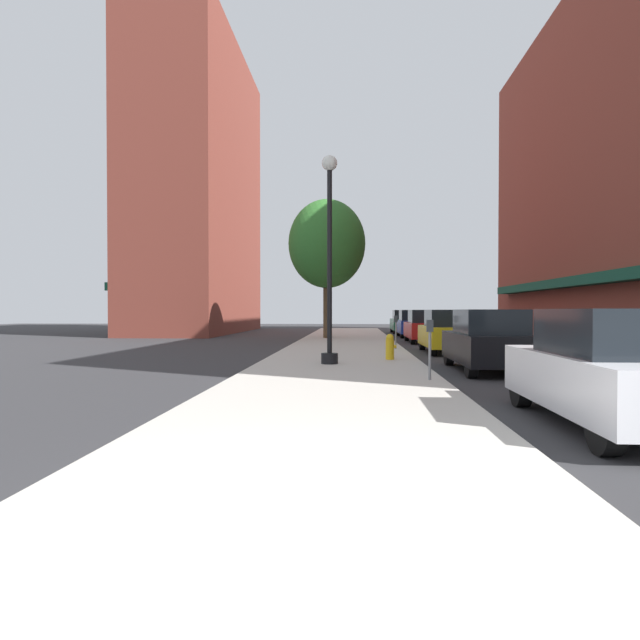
{
  "coord_description": "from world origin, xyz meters",
  "views": [
    {
      "loc": [
        0.4,
        -4.08,
        1.64
      ],
      "look_at": [
        -0.95,
        18.25,
        1.25
      ],
      "focal_mm": 31.57,
      "sensor_mm": 36.0,
      "label": 1
    }
  ],
  "objects": [
    {
      "name": "parking_meter_far",
      "position": [
        2.05,
        18.24,
        0.95
      ],
      "size": [
        0.14,
        0.09,
        1.31
      ],
      "color": "slate",
      "rests_on": "sidewalk_slab"
    },
    {
      "name": "car_yellow",
      "position": [
        4.0,
        17.72,
        0.81
      ],
      "size": [
        1.8,
        4.3,
        1.66
      ],
      "rotation": [
        0.0,
        0.0,
        -0.0
      ],
      "color": "black",
      "rests_on": "ground"
    },
    {
      "name": "tree_near",
      "position": [
        -1.09,
        26.76,
        5.26
      ],
      "size": [
        4.22,
        4.22,
        7.59
      ],
      "color": "#4C3823",
      "rests_on": "sidewalk_slab"
    },
    {
      "name": "car_green",
      "position": [
        4.0,
        36.34,
        0.81
      ],
      "size": [
        1.8,
        4.3,
        1.66
      ],
      "rotation": [
        0.0,
        0.0,
        0.03
      ],
      "color": "black",
      "rests_on": "ground"
    },
    {
      "name": "fire_hydrant",
      "position": [
        1.51,
        13.31,
        0.52
      ],
      "size": [
        0.33,
        0.26,
        0.79
      ],
      "color": "gold",
      "rests_on": "sidewalk_slab"
    },
    {
      "name": "car_white",
      "position": [
        4.0,
        3.96,
        0.81
      ],
      "size": [
        1.8,
        4.3,
        1.66
      ],
      "rotation": [
        0.0,
        0.0,
        -0.03
      ],
      "color": "black",
      "rests_on": "ground"
    },
    {
      "name": "car_blue",
      "position": [
        4.0,
        30.45,
        0.81
      ],
      "size": [
        1.8,
        4.3,
        1.66
      ],
      "rotation": [
        0.0,
        0.0,
        0.02
      ],
      "color": "black",
      "rests_on": "ground"
    },
    {
      "name": "ground_plane",
      "position": [
        4.0,
        18.0,
        0.0
      ],
      "size": [
        90.0,
        90.0,
        0.0
      ],
      "primitive_type": "plane",
      "color": "#2D2D30"
    },
    {
      "name": "sidewalk_slab",
      "position": [
        0.0,
        19.0,
        0.06
      ],
      "size": [
        4.8,
        50.0,
        0.12
      ],
      "primitive_type": "cube",
      "color": "#B7B2A8",
      "rests_on": "ground"
    },
    {
      "name": "building_far_background",
      "position": [
        -11.01,
        37.0,
        10.45
      ],
      "size": [
        6.8,
        18.0,
        20.95
      ],
      "color": "brown",
      "rests_on": "ground"
    },
    {
      "name": "parking_meter_near",
      "position": [
        2.05,
        8.27,
        0.95
      ],
      "size": [
        0.14,
        0.09,
        1.31
      ],
      "color": "slate",
      "rests_on": "sidewalk_slab"
    },
    {
      "name": "car_black",
      "position": [
        4.0,
        11.19,
        0.81
      ],
      "size": [
        1.8,
        4.3,
        1.66
      ],
      "rotation": [
        0.0,
        0.0,
        -0.02
      ],
      "color": "black",
      "rests_on": "ground"
    },
    {
      "name": "car_red",
      "position": [
        4.0,
        24.57,
        0.81
      ],
      "size": [
        1.8,
        4.3,
        1.66
      ],
      "rotation": [
        0.0,
        0.0,
        0.03
      ],
      "color": "black",
      "rests_on": "ground"
    },
    {
      "name": "lamppost",
      "position": [
        -0.29,
        11.84,
        3.2
      ],
      "size": [
        0.48,
        0.48,
        5.9
      ],
      "color": "black",
      "rests_on": "sidewalk_slab"
    }
  ]
}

